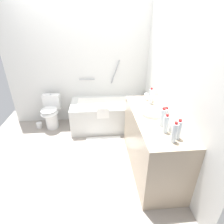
% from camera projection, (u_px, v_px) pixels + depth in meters
% --- Properties ---
extents(ground_plane, '(3.61, 3.61, 0.00)m').
position_uv_depth(ground_plane, '(84.00, 155.00, 2.99)').
color(ground_plane, '#9E9389').
extents(wall_back_tiled, '(3.01, 0.10, 2.50)m').
position_uv_depth(wall_back_tiled, '(83.00, 63.00, 3.57)').
color(wall_back_tiled, silver).
rests_on(wall_back_tiled, ground_plane).
extents(wall_right_mirror, '(0.10, 2.91, 2.50)m').
position_uv_depth(wall_right_mirror, '(175.00, 80.00, 2.53)').
color(wall_right_mirror, silver).
rests_on(wall_right_mirror, ground_plane).
extents(bathtub, '(1.48, 0.74, 1.31)m').
position_uv_depth(bathtub, '(108.00, 114.00, 3.68)').
color(bathtub, silver).
rests_on(bathtub, ground_plane).
extents(toilet, '(0.38, 0.52, 0.68)m').
position_uv_depth(toilet, '(51.00, 112.00, 3.64)').
color(toilet, white).
rests_on(toilet, ground_plane).
extents(vanity_counter, '(0.58, 1.44, 0.87)m').
position_uv_depth(vanity_counter, '(152.00, 143.00, 2.58)').
color(vanity_counter, tan).
rests_on(vanity_counter, ground_plane).
extents(sink_basin, '(0.34, 0.34, 0.04)m').
position_uv_depth(sink_basin, '(152.00, 112.00, 2.44)').
color(sink_basin, white).
rests_on(sink_basin, vanity_counter).
extents(sink_faucet, '(0.11, 0.15, 0.09)m').
position_uv_depth(sink_faucet, '(166.00, 110.00, 2.45)').
color(sink_faucet, '#A3A3A8').
rests_on(sink_faucet, vanity_counter).
extents(water_bottle_0, '(0.06, 0.06, 0.25)m').
position_uv_depth(water_bottle_0, '(151.00, 96.00, 2.68)').
color(water_bottle_0, silver).
rests_on(water_bottle_0, vanity_counter).
extents(water_bottle_1, '(0.06, 0.06, 0.23)m').
position_uv_depth(water_bottle_1, '(178.00, 130.00, 1.88)').
color(water_bottle_1, silver).
rests_on(water_bottle_1, vanity_counter).
extents(water_bottle_2, '(0.07, 0.07, 0.24)m').
position_uv_depth(water_bottle_2, '(163.00, 117.00, 2.12)').
color(water_bottle_2, silver).
rests_on(water_bottle_2, vanity_counter).
extents(water_bottle_3, '(0.06, 0.06, 0.21)m').
position_uv_depth(water_bottle_3, '(166.00, 116.00, 2.18)').
color(water_bottle_3, silver).
rests_on(water_bottle_3, vanity_counter).
extents(water_bottle_4, '(0.06, 0.06, 0.24)m').
position_uv_depth(water_bottle_4, '(174.00, 133.00, 1.83)').
color(water_bottle_4, silver).
rests_on(water_bottle_4, vanity_counter).
extents(water_bottle_5, '(0.06, 0.06, 0.23)m').
position_uv_depth(water_bottle_5, '(166.00, 124.00, 1.99)').
color(water_bottle_5, silver).
rests_on(water_bottle_5, vanity_counter).
extents(drinking_glass_0, '(0.06, 0.06, 0.10)m').
position_uv_depth(drinking_glass_0, '(146.00, 97.00, 2.84)').
color(drinking_glass_0, white).
rests_on(drinking_glass_0, vanity_counter).
extents(drinking_glass_1, '(0.06, 0.06, 0.09)m').
position_uv_depth(drinking_glass_1, '(172.00, 128.00, 2.02)').
color(drinking_glass_1, white).
rests_on(drinking_glass_1, vanity_counter).
extents(drinking_glass_2, '(0.07, 0.07, 0.09)m').
position_uv_depth(drinking_glass_2, '(151.00, 99.00, 2.78)').
color(drinking_glass_2, white).
rests_on(drinking_glass_2, vanity_counter).
extents(bath_mat, '(0.65, 0.41, 0.01)m').
position_uv_depth(bath_mat, '(104.00, 143.00, 3.26)').
color(bath_mat, white).
rests_on(bath_mat, ground_plane).
extents(toilet_paper_roll, '(0.11, 0.11, 0.11)m').
position_uv_depth(toilet_paper_roll, '(39.00, 125.00, 3.74)').
color(toilet_paper_roll, white).
rests_on(toilet_paper_roll, ground_plane).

